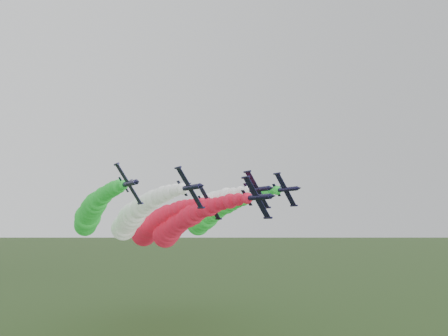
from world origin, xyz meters
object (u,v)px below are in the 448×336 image
at_px(jet_outer_left, 91,213).
at_px(jet_outer_right, 211,216).
at_px(jet_trail, 153,225).
at_px(jet_inner_left, 133,217).
at_px(jet_lead, 178,225).
at_px(jet_inner_right, 185,217).

height_order(jet_outer_left, jet_outer_right, jet_outer_right).
xyz_separation_m(jet_outer_left, jet_trail, (24.69, 8.13, -3.99)).
bearing_deg(jet_trail, jet_inner_left, -128.97).
bearing_deg(jet_outer_right, jet_lead, -141.22).
bearing_deg(jet_outer_left, jet_lead, -33.80).
bearing_deg(jet_outer_right, jet_inner_right, -152.08).
bearing_deg(jet_outer_left, jet_trail, 18.22).
height_order(jet_outer_right, jet_trail, jet_outer_right).
xyz_separation_m(jet_outer_left, jet_outer_right, (45.42, 1.72, -0.31)).
bearing_deg(jet_inner_left, jet_inner_right, 7.45).
bearing_deg(jet_lead, jet_trail, 87.42).
height_order(jet_inner_left, jet_outer_left, jet_outer_left).
distance_m(jet_outer_left, jet_trail, 26.30).
relative_size(jet_inner_left, jet_inner_right, 1.00).
relative_size(jet_outer_left, jet_outer_right, 0.99).
bearing_deg(jet_trail, jet_inner_right, -66.27).
distance_m(jet_outer_left, jet_outer_right, 45.45).
bearing_deg(jet_inner_right, jet_inner_left, -172.55).
distance_m(jet_inner_right, jet_outer_left, 31.48).
bearing_deg(jet_inner_left, jet_outer_left, 142.60).
bearing_deg(jet_inner_right, jet_lead, -126.54).
distance_m(jet_lead, jet_trail, 23.96).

